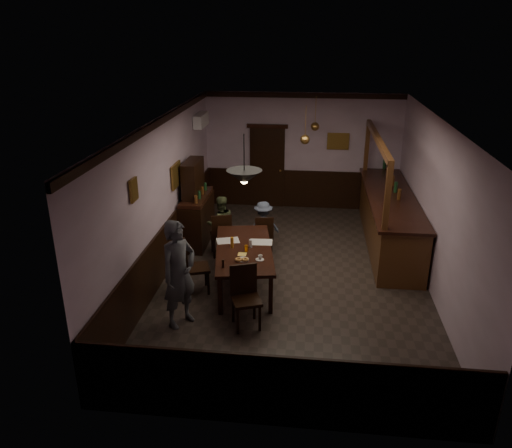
# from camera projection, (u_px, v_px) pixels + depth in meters

# --- Properties ---
(room) EXTENTS (5.01, 8.01, 3.01)m
(room) POSITION_uv_depth(u_px,v_px,m) (296.00, 202.00, 9.18)
(room) COLOR #2D2621
(room) RESTS_ON ground
(dining_table) EXTENTS (1.35, 2.33, 0.75)m
(dining_table) POSITION_uv_depth(u_px,v_px,m) (244.00, 251.00, 9.11)
(dining_table) COLOR black
(dining_table) RESTS_ON ground
(chair_far_left) EXTENTS (0.52, 0.52, 0.95)m
(chair_far_left) POSITION_uv_depth(u_px,v_px,m) (221.00, 233.00, 10.33)
(chair_far_left) COLOR black
(chair_far_left) RESTS_ON ground
(chair_far_right) EXTENTS (0.44, 0.44, 0.88)m
(chair_far_right) POSITION_uv_depth(u_px,v_px,m) (264.00, 234.00, 10.39)
(chair_far_right) COLOR black
(chair_far_right) RESTS_ON ground
(chair_near) EXTENTS (0.57, 0.57, 1.01)m
(chair_near) POSITION_uv_depth(u_px,v_px,m) (245.00, 293.00, 7.93)
(chair_near) COLOR black
(chair_near) RESTS_ON ground
(chair_side) EXTENTS (0.55, 0.55, 1.00)m
(chair_side) POSITION_uv_depth(u_px,v_px,m) (192.00, 264.00, 8.92)
(chair_side) COLOR black
(chair_side) RESTS_ON ground
(person_standing) EXTENTS (0.72, 0.78, 1.78)m
(person_standing) POSITION_uv_depth(u_px,v_px,m) (179.00, 274.00, 7.82)
(person_standing) COLOR #4E5159
(person_standing) RESTS_ON ground
(person_seated_left) EXTENTS (0.74, 0.68, 1.23)m
(person_seated_left) POSITION_uv_depth(u_px,v_px,m) (221.00, 224.00, 10.55)
(person_seated_left) COLOR #475331
(person_seated_left) RESTS_ON ground
(person_seated_right) EXTENTS (0.81, 0.64, 1.09)m
(person_seated_right) POSITION_uv_depth(u_px,v_px,m) (263.00, 226.00, 10.62)
(person_seated_right) COLOR #4C576D
(person_seated_right) RESTS_ON ground
(newspaper_left) EXTENTS (0.49, 0.41, 0.01)m
(newspaper_left) POSITION_uv_depth(u_px,v_px,m) (228.00, 241.00, 9.38)
(newspaper_left) COLOR silver
(newspaper_left) RESTS_ON dining_table
(newspaper_right) EXTENTS (0.44, 0.32, 0.01)m
(newspaper_right) POSITION_uv_depth(u_px,v_px,m) (261.00, 242.00, 9.32)
(newspaper_right) COLOR silver
(newspaper_right) RESTS_ON dining_table
(napkin) EXTENTS (0.17, 0.17, 0.00)m
(napkin) POSITION_uv_depth(u_px,v_px,m) (242.00, 254.00, 8.83)
(napkin) COLOR #F7D15B
(napkin) RESTS_ON dining_table
(saucer) EXTENTS (0.15, 0.15, 0.01)m
(saucer) POSITION_uv_depth(u_px,v_px,m) (260.00, 260.00, 8.61)
(saucer) COLOR white
(saucer) RESTS_ON dining_table
(coffee_cup) EXTENTS (0.09, 0.09, 0.07)m
(coffee_cup) POSITION_uv_depth(u_px,v_px,m) (260.00, 257.00, 8.61)
(coffee_cup) COLOR white
(coffee_cup) RESTS_ON saucer
(pastry_plate) EXTENTS (0.22, 0.22, 0.01)m
(pastry_plate) POSITION_uv_depth(u_px,v_px,m) (243.00, 260.00, 8.61)
(pastry_plate) COLOR white
(pastry_plate) RESTS_ON dining_table
(pastry_ring_a) EXTENTS (0.13, 0.13, 0.04)m
(pastry_ring_a) POSITION_uv_depth(u_px,v_px,m) (239.00, 259.00, 8.56)
(pastry_ring_a) COLOR #C68C47
(pastry_ring_a) RESTS_ON pastry_plate
(pastry_ring_b) EXTENTS (0.13, 0.13, 0.04)m
(pastry_ring_b) POSITION_uv_depth(u_px,v_px,m) (245.00, 259.00, 8.56)
(pastry_ring_b) COLOR #C68C47
(pastry_ring_b) RESTS_ON pastry_plate
(soda_can) EXTENTS (0.07, 0.07, 0.12)m
(soda_can) POSITION_uv_depth(u_px,v_px,m) (246.00, 248.00, 8.93)
(soda_can) COLOR orange
(soda_can) RESTS_ON dining_table
(beer_glass) EXTENTS (0.06, 0.06, 0.20)m
(beer_glass) POSITION_uv_depth(u_px,v_px,m) (232.00, 242.00, 9.06)
(beer_glass) COLOR #BF721E
(beer_glass) RESTS_ON dining_table
(water_glass) EXTENTS (0.06, 0.06, 0.15)m
(water_glass) POSITION_uv_depth(u_px,v_px,m) (251.00, 244.00, 9.08)
(water_glass) COLOR silver
(water_glass) RESTS_ON dining_table
(pepper_mill) EXTENTS (0.04, 0.04, 0.14)m
(pepper_mill) POSITION_uv_depth(u_px,v_px,m) (223.00, 264.00, 8.33)
(pepper_mill) COLOR black
(pepper_mill) RESTS_ON dining_table
(sideboard) EXTENTS (0.51, 1.41, 1.87)m
(sideboard) POSITION_uv_depth(u_px,v_px,m) (196.00, 211.00, 10.92)
(sideboard) COLOR black
(sideboard) RESTS_ON ground
(bar_counter) EXTENTS (1.00, 4.28, 2.40)m
(bar_counter) POSITION_uv_depth(u_px,v_px,m) (389.00, 218.00, 10.89)
(bar_counter) COLOR #4A2613
(bar_counter) RESTS_ON ground
(door_back) EXTENTS (0.90, 0.06, 2.10)m
(door_back) POSITION_uv_depth(u_px,v_px,m) (267.00, 168.00, 13.09)
(door_back) COLOR black
(door_back) RESTS_ON ground
(ac_unit) EXTENTS (0.20, 0.85, 0.30)m
(ac_unit) POSITION_uv_depth(u_px,v_px,m) (201.00, 120.00, 11.76)
(ac_unit) COLOR white
(ac_unit) RESTS_ON ground
(picture_left_small) EXTENTS (0.04, 0.28, 0.36)m
(picture_left_small) POSITION_uv_depth(u_px,v_px,m) (134.00, 190.00, 7.72)
(picture_left_small) COLOR olive
(picture_left_small) RESTS_ON ground
(picture_left_large) EXTENTS (0.04, 0.62, 0.48)m
(picture_left_large) POSITION_uv_depth(u_px,v_px,m) (176.00, 175.00, 10.10)
(picture_left_large) COLOR olive
(picture_left_large) RESTS_ON ground
(picture_back) EXTENTS (0.55, 0.04, 0.42)m
(picture_back) POSITION_uv_depth(u_px,v_px,m) (338.00, 141.00, 12.62)
(picture_back) COLOR olive
(picture_back) RESTS_ON ground
(pendant_iron) EXTENTS (0.56, 0.56, 0.79)m
(pendant_iron) POSITION_uv_depth(u_px,v_px,m) (244.00, 177.00, 7.76)
(pendant_iron) COLOR black
(pendant_iron) RESTS_ON ground
(pendant_brass_mid) EXTENTS (0.20, 0.20, 0.81)m
(pendant_brass_mid) POSITION_uv_depth(u_px,v_px,m) (305.00, 140.00, 10.46)
(pendant_brass_mid) COLOR #BF8C3F
(pendant_brass_mid) RESTS_ON ground
(pendant_brass_far) EXTENTS (0.20, 0.20, 0.81)m
(pendant_brass_far) POSITION_uv_depth(u_px,v_px,m) (315.00, 127.00, 11.81)
(pendant_brass_far) COLOR #BF8C3F
(pendant_brass_far) RESTS_ON ground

